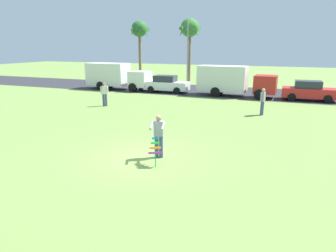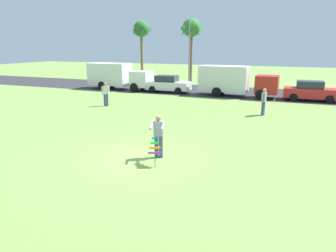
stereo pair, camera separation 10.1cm
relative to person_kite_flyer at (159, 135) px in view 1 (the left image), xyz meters
name	(u,v)px [view 1 (the left image)]	position (x,y,z in m)	size (l,w,h in m)	color
ground_plane	(142,157)	(-0.66, -0.22, -0.95)	(120.00, 120.00, 0.00)	olive
road_strip	(229,92)	(-0.66, 18.86, -0.95)	(120.00, 8.00, 0.01)	#2D2D33
person_kite_flyer	(159,135)	(0.00, 0.00, 0.00)	(0.65, 0.73, 1.73)	#384772
kite_held	(155,148)	(0.20, -0.78, -0.29)	(0.60, 0.72, 1.02)	blue
parked_truck_white_box	(115,75)	(-11.85, 16.46, 0.46)	(6.74, 2.21, 2.62)	silver
parked_car_white	(166,84)	(-6.22, 16.46, -0.18)	(4.23, 1.90, 1.60)	white
parked_truck_red_cab	(232,80)	(-0.04, 16.46, 0.46)	(6.76, 2.28, 2.62)	#B2231E
parked_car_red	(309,91)	(6.24, 16.46, -0.18)	(4.21, 1.86, 1.60)	red
palm_tree_left_near	(139,31)	(-14.37, 27.26, 5.25)	(2.58, 2.71, 7.55)	brown
palm_tree_right_near	(190,30)	(-6.49, 24.40, 5.11)	(2.58, 2.71, 7.40)	brown
streetlight_pole	(188,49)	(-6.37, 23.58, 3.05)	(0.24, 1.65, 7.00)	#9E9EA3
person_walker_near	(105,94)	(-7.90, 8.37, -0.02)	(0.49, 0.39, 1.73)	#384772
person_walker_far	(263,101)	(3.17, 9.47, -0.02)	(0.30, 0.55, 1.73)	#384772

